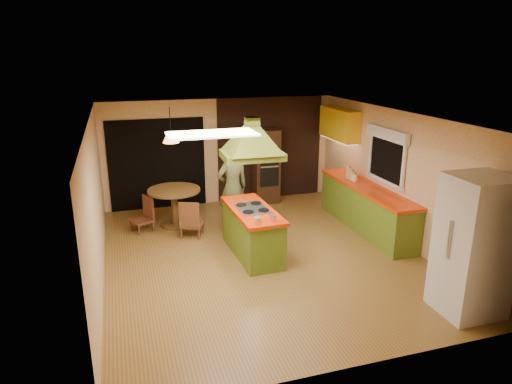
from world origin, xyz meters
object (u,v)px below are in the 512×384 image
object	(u,v)px
kitchen_island	(252,231)
dining_table	(174,200)
refrigerator	(474,246)
man	(233,188)
canister_large	(350,173)
wall_oven	(266,166)

from	to	relation	value
kitchen_island	dining_table	world-z (taller)	kitchen_island
refrigerator	dining_table	world-z (taller)	refrigerator
man	canister_large	world-z (taller)	man
man	refrigerator	size ratio (longest dim) A/B	0.91
man	refrigerator	distance (m)	4.62
man	wall_oven	bearing A→B (deg)	-137.97
kitchen_island	dining_table	size ratio (longest dim) A/B	1.63
refrigerator	dining_table	xyz separation A→B (m)	(-3.52, 4.54, -0.42)
man	dining_table	world-z (taller)	man
canister_large	man	bearing A→B (deg)	178.98
wall_oven	canister_large	xyz separation A→B (m)	(1.36, -1.68, 0.14)
man	refrigerator	world-z (taller)	refrigerator
man	wall_oven	distance (m)	2.05
wall_oven	dining_table	size ratio (longest dim) A/B	1.64
man	dining_table	distance (m)	1.30
canister_large	refrigerator	bearing A→B (deg)	-92.64
man	wall_oven	world-z (taller)	man
man	dining_table	size ratio (longest dim) A/B	1.67
dining_table	canister_large	distance (m)	3.79
kitchen_island	canister_large	distance (m)	2.87
man	dining_table	bearing A→B (deg)	-39.43
wall_oven	canister_large	distance (m)	2.16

